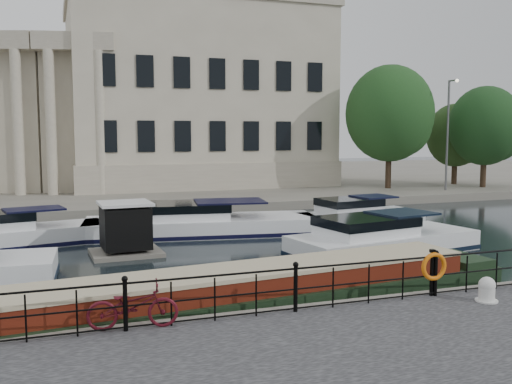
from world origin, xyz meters
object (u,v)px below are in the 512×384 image
(mooring_bollard, at_px, (487,290))
(harbour_hut, at_px, (126,231))
(life_ring_post, at_px, (434,267))
(bicycle, at_px, (133,306))
(narrowboat, at_px, (257,297))

(mooring_bollard, bearing_deg, harbour_hut, 124.32)
(mooring_bollard, relative_size, life_ring_post, 0.51)
(bicycle, distance_m, narrowboat, 4.13)
(mooring_bollard, bearing_deg, bicycle, 173.88)
(mooring_bollard, distance_m, narrowboat, 5.96)
(bicycle, relative_size, narrowboat, 0.12)
(mooring_bollard, distance_m, life_ring_post, 1.39)
(bicycle, xyz_separation_m, mooring_bollard, (8.75, -0.94, -0.22))
(harbour_hut, bearing_deg, bicycle, -98.63)
(life_ring_post, bearing_deg, harbour_hut, 122.64)
(narrowboat, bearing_deg, bicycle, -157.41)
(narrowboat, bearing_deg, life_ring_post, -32.28)
(mooring_bollard, xyz_separation_m, life_ring_post, (-1.01, 0.83, 0.48))
(bicycle, xyz_separation_m, narrowboat, (3.57, 1.95, -0.70))
(bicycle, relative_size, harbour_hut, 0.70)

